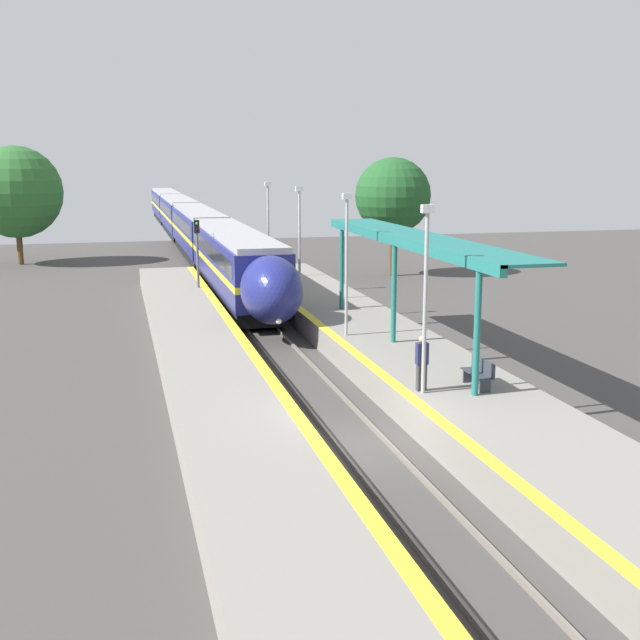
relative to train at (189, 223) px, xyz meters
name	(u,v)px	position (x,y,z in m)	size (l,w,h in m)	color
ground_plane	(361,445)	(0.00, -52.77, -2.28)	(120.00, 120.00, 0.00)	#423F3D
rail_left	(336,445)	(-0.72, -52.77, -2.21)	(0.08, 90.00, 0.15)	slate
rail_right	(385,440)	(0.72, -52.77, -2.21)	(0.08, 90.00, 0.15)	slate
train	(189,223)	(0.00, 0.00, 0.00)	(2.79, 83.16, 3.99)	black
platform_right	(485,418)	(3.76, -52.77, -1.78)	(4.31, 64.00, 1.00)	gray
platform_left	(243,438)	(-3.33, -52.77, -1.78)	(3.44, 64.00, 1.00)	gray
platform_bench	(479,372)	(4.21, -51.37, -0.82)	(0.44, 1.57, 0.89)	#2D333D
person_waiting	(422,362)	(2.36, -51.27, -0.40)	(0.36, 0.22, 1.71)	#333338
railway_signal	(197,254)	(-2.16, -29.53, 0.56)	(0.28, 0.28, 4.68)	#59595E
lamppost_near	(426,288)	(2.32, -51.51, 1.91)	(0.36, 0.20, 5.61)	#9E9EA3
lamppost_mid	(347,255)	(2.32, -43.18, 1.91)	(0.36, 0.20, 5.61)	#9E9EA3
lamppost_far	(299,236)	(2.32, -34.86, 1.91)	(0.36, 0.20, 5.61)	#9E9EA3
lamppost_farthest	(268,223)	(2.32, -26.54, 1.91)	(0.36, 0.20, 5.61)	#9E9EA3
station_canopy	(409,242)	(4.30, -44.82, 2.53)	(2.02, 17.58, 4.09)	#1E6B66
background_tree_left	(16,192)	(-13.56, -8.56, 3.19)	(6.91, 6.91, 8.93)	brown
background_tree_right	(393,196)	(11.90, -21.30, 3.17)	(5.15, 5.15, 8.04)	brown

